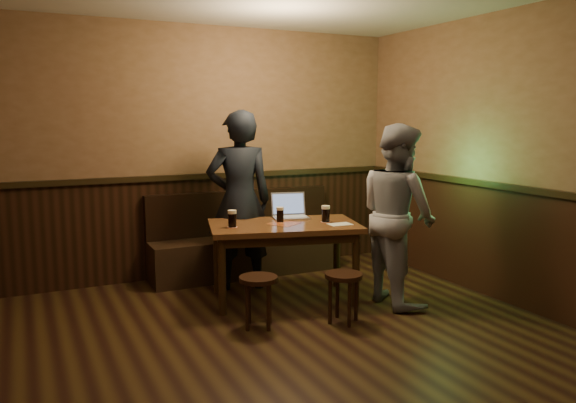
# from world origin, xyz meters

# --- Properties ---
(room) EXTENTS (5.04, 6.04, 2.84)m
(room) POSITION_xyz_m (0.00, 0.22, 1.20)
(room) COLOR black
(room) RESTS_ON ground
(bench) EXTENTS (2.20, 0.50, 0.95)m
(bench) POSITION_xyz_m (0.55, 2.75, 0.31)
(bench) COLOR black
(bench) RESTS_ON ground
(pub_table) EXTENTS (1.59, 1.15, 0.77)m
(pub_table) POSITION_xyz_m (0.55, 1.71, 0.66)
(pub_table) COLOR #553918
(pub_table) RESTS_ON ground
(stool_left) EXTENTS (0.42, 0.42, 0.45)m
(stool_left) POSITION_xyz_m (0.04, 1.13, 0.36)
(stool_left) COLOR black
(stool_left) RESTS_ON ground
(stool_right) EXTENTS (0.36, 0.36, 0.44)m
(stool_right) POSITION_xyz_m (0.75, 0.91, 0.35)
(stool_right) COLOR black
(stool_right) RESTS_ON ground
(pint_left) EXTENTS (0.11, 0.11, 0.17)m
(pint_left) POSITION_xyz_m (0.03, 1.74, 0.85)
(pint_left) COLOR #9A3113
(pint_left) RESTS_ON pub_table
(pint_mid) EXTENTS (0.10, 0.10, 0.15)m
(pint_mid) POSITION_xyz_m (0.55, 1.79, 0.84)
(pint_mid) COLOR #9A3113
(pint_mid) RESTS_ON pub_table
(pint_right) EXTENTS (0.11, 0.11, 0.17)m
(pint_right) POSITION_xyz_m (0.95, 1.59, 0.85)
(pint_right) COLOR #9A3113
(pint_right) RESTS_ON pub_table
(laptop) EXTENTS (0.41, 0.36, 0.25)m
(laptop) POSITION_xyz_m (0.75, 1.98, 0.83)
(laptop) COLOR silver
(laptop) RESTS_ON pub_table
(menu) EXTENTS (0.23, 0.16, 0.00)m
(menu) POSITION_xyz_m (1.02, 1.43, 0.77)
(menu) COLOR silver
(menu) RESTS_ON pub_table
(person_suit) EXTENTS (0.76, 0.57, 1.86)m
(person_suit) POSITION_xyz_m (0.30, 2.26, 0.93)
(person_suit) COLOR black
(person_suit) RESTS_ON ground
(person_grey) EXTENTS (0.69, 0.87, 1.73)m
(person_grey) POSITION_xyz_m (1.51, 1.18, 0.87)
(person_grey) COLOR #939499
(person_grey) RESTS_ON ground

